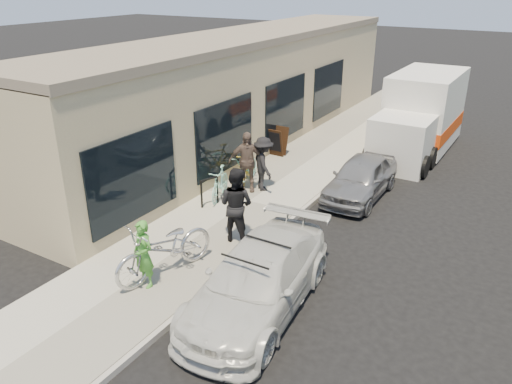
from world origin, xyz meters
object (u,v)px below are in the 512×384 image
at_px(bike_rack, 209,189).
at_px(sandwich_board, 277,141).
at_px(woman_rider, 143,254).
at_px(bystander_a, 263,164).
at_px(moving_truck, 420,117).
at_px(tandem_bike, 165,249).
at_px(man_standing, 236,205).
at_px(cruiser_bike_a, 220,183).
at_px(sedan_white, 258,280).
at_px(sedan_silver, 361,178).
at_px(cruiser_bike_c, 245,166).
at_px(cruiser_bike_b, 247,169).
at_px(bystander_b, 247,162).

distance_m(bike_rack, sandwich_board, 4.79).
height_order(woman_rider, bystander_a, bystander_a).
bearing_deg(woman_rider, moving_truck, 88.65).
bearing_deg(tandem_bike, moving_truck, 93.52).
bearing_deg(man_standing, bike_rack, -37.26).
height_order(tandem_bike, woman_rider, woman_rider).
xyz_separation_m(moving_truck, cruiser_bike_a, (-3.70, -7.87, -0.66)).
xyz_separation_m(bike_rack, sedan_white, (3.51, -3.22, -0.00)).
bearing_deg(sedan_silver, sedan_white, -88.60).
relative_size(bike_rack, woman_rider, 0.56).
xyz_separation_m(bike_rack, moving_truck, (3.66, 8.44, 0.62)).
height_order(sandwich_board, woman_rider, woman_rider).
relative_size(sandwich_board, bystander_a, 0.61).
height_order(sedan_silver, tandem_bike, tandem_bike).
height_order(bike_rack, sandwich_board, sandwich_board).
bearing_deg(cruiser_bike_c, cruiser_bike_a, -114.87).
distance_m(bike_rack, moving_truck, 9.22).
distance_m(woman_rider, cruiser_bike_b, 5.96).
height_order(bike_rack, cruiser_bike_c, cruiser_bike_c).
height_order(sandwich_board, tandem_bike, tandem_bike).
xyz_separation_m(sedan_silver, man_standing, (-1.60, -4.37, 0.48)).
bearing_deg(tandem_bike, cruiser_bike_b, 117.90).
bearing_deg(cruiser_bike_b, woman_rider, -93.23).
distance_m(cruiser_bike_a, cruiser_bike_c, 1.50).
bearing_deg(cruiser_bike_b, cruiser_bike_c, 122.13).
bearing_deg(cruiser_bike_a, cruiser_bike_b, 68.07).
xyz_separation_m(sandwich_board, cruiser_bike_c, (0.34, -2.70, -0.01)).
height_order(cruiser_bike_b, bystander_a, bystander_a).
xyz_separation_m(sandwich_board, cruiser_bike_a, (0.40, -4.20, -0.05)).
distance_m(man_standing, bystander_a, 3.23).
bearing_deg(sandwich_board, man_standing, -68.16).
relative_size(bike_rack, cruiser_bike_c, 0.50).
height_order(woman_rider, cruiser_bike_b, woman_rider).
relative_size(woman_rider, bystander_a, 0.90).
bearing_deg(sedan_white, bystander_a, 113.45).
height_order(man_standing, cruiser_bike_c, man_standing).
height_order(tandem_bike, bystander_a, bystander_a).
distance_m(sedan_silver, cruiser_bike_b, 3.48).
height_order(woman_rider, bystander_b, bystander_b).
distance_m(cruiser_bike_a, cruiser_bike_b, 1.35).
xyz_separation_m(bike_rack, woman_rider, (1.18, -3.94, 0.24)).
bearing_deg(sandwich_board, woman_rider, -77.41).
xyz_separation_m(man_standing, cruiser_bike_a, (-1.77, 1.85, -0.48)).
height_order(sedan_silver, cruiser_bike_b, sedan_silver).
bearing_deg(bystander_a, sedan_white, 161.36).
bearing_deg(cruiser_bike_b, tandem_bike, -90.97).
height_order(sedan_silver, moving_truck, moving_truck).
height_order(bike_rack, bystander_b, bystander_b).
relative_size(sedan_white, cruiser_bike_a, 3.00).
relative_size(bike_rack, cruiser_bike_b, 0.45).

